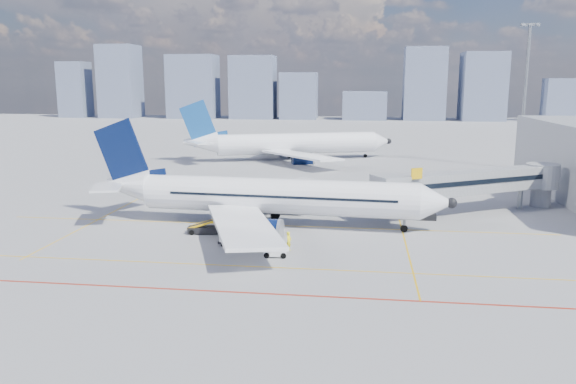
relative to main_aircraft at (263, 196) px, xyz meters
name	(u,v)px	position (x,y,z in m)	size (l,w,h in m)	color
ground	(258,246)	(0.90, -8.07, -3.22)	(420.00, 420.00, 0.00)	gray
apron_markings	(244,258)	(0.32, -11.98, -3.22)	(90.00, 35.12, 0.01)	#DFA70B
jet_bridge	(480,182)	(24.41, 8.84, 0.52)	(23.55, 15.78, 6.30)	#93969B
floodlight_mast_ne	(525,93)	(38.90, 46.93, 10.37)	(3.20, 0.61, 25.45)	slate
distant_skyline	(314,89)	(-10.41, 181.93, 9.49)	(250.96, 15.45, 31.51)	slate
main_aircraft	(263,196)	(0.00, 0.00, 0.00)	(39.87, 34.71, 11.63)	white
second_aircraft	(288,144)	(-4.21, 52.59, 0.00)	(41.82, 35.53, 12.64)	white
baggage_tug	(274,249)	(2.92, -11.07, -2.54)	(2.13, 1.37, 1.42)	white
cargo_dolly	(241,233)	(-0.82, -7.99, -2.01)	(4.12, 2.04, 2.20)	black
belt_loader	(208,228)	(-5.09, -4.22, -2.65)	(5.49, 1.84, 2.21)	black
ramp_worker	(289,241)	(3.98, -9.13, -2.31)	(0.66, 0.44, 1.82)	yellow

